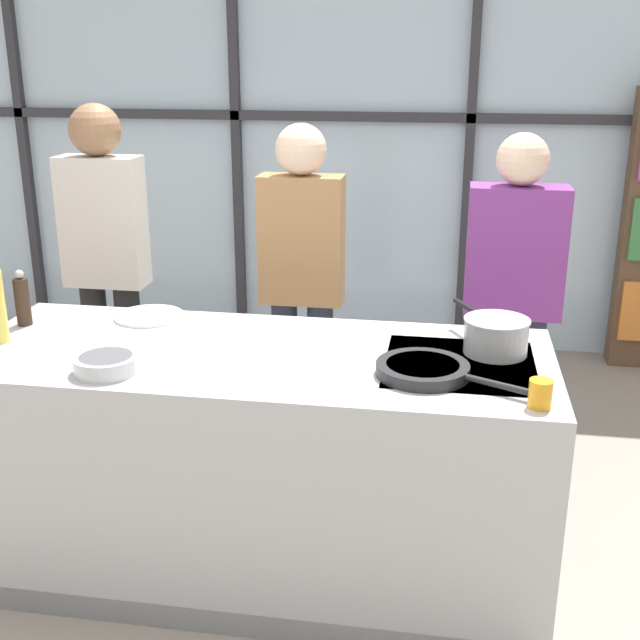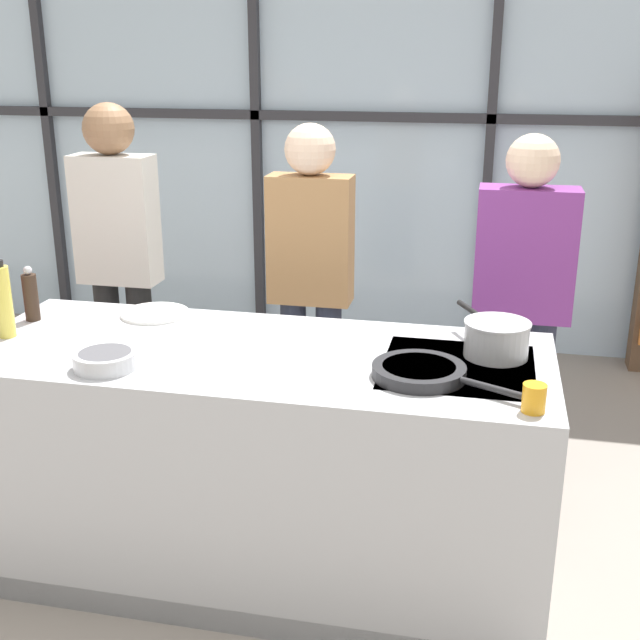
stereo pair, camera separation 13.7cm
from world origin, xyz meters
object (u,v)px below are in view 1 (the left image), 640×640
frying_pan (424,369)px  white_plate (149,316)px  juice_glass_near (540,394)px  spectator_center_left (302,275)px  spectator_center_right (512,291)px  mixing_bowl (106,363)px  pepper_grinder (22,300)px  saucepan (496,335)px  spectator_far_left (106,256)px

frying_pan → white_plate: (-1.14, 0.44, -0.02)m
frying_pan → juice_glass_near: juice_glass_near is taller
spectator_center_left → frying_pan: bearing=120.7°
spectator_center_right → white_plate: 1.60m
frying_pan → mixing_bowl: mixing_bowl is taller
mixing_bowl → juice_glass_near: juice_glass_near is taller
mixing_bowl → white_plate: bearing=96.9°
spectator_center_left → spectator_center_right: (0.96, -0.00, -0.04)m
white_plate → juice_glass_near: bearing=-22.9°
frying_pan → white_plate: 1.22m
spectator_center_right → frying_pan: 1.09m
spectator_center_right → white_plate: bearing=21.8°
pepper_grinder → juice_glass_near: 2.01m
mixing_bowl → juice_glass_near: (1.43, -0.05, 0.01)m
spectator_center_left → saucepan: bearing=137.7°
pepper_grinder → spectator_far_left: bearing=88.7°
saucepan → white_plate: (-1.38, 0.18, -0.06)m
frying_pan → mixing_bowl: size_ratio=2.42×
saucepan → pepper_grinder: (-1.84, 0.02, 0.03)m
frying_pan → pepper_grinder: bearing=170.3°
pepper_grinder → juice_glass_near: (1.95, -0.47, -0.06)m
spectator_far_left → frying_pan: 1.89m
spectator_center_right → mixing_bowl: (-1.42, -1.18, 0.02)m
saucepan → white_plate: 1.39m
saucepan → juice_glass_near: (0.12, -0.45, -0.02)m
spectator_far_left → white_plate: (0.44, -0.60, -0.09)m
spectator_far_left → pepper_grinder: 0.76m
white_plate → spectator_center_right: bearing=21.8°
spectator_center_left → white_plate: size_ratio=5.90×
frying_pan → spectator_center_right: bearing=71.2°
saucepan → pepper_grinder: pepper_grinder is taller
mixing_bowl → saucepan: bearing=16.9°
frying_pan → pepper_grinder: pepper_grinder is taller
spectator_far_left → frying_pan: size_ratio=3.24×
spectator_center_left → mixing_bowl: 1.26m
spectator_center_right → spectator_center_left: bearing=0.0°
spectator_far_left → spectator_center_right: bearing=-180.0°
frying_pan → white_plate: bearing=159.0°
spectator_center_left → saucepan: size_ratio=4.07×
mixing_bowl → pepper_grinder: pepper_grinder is taller
pepper_grinder → spectator_center_left: bearing=37.8°
spectator_far_left → pepper_grinder: spectator_far_left is taller
spectator_center_left → juice_glass_near: 1.56m
spectator_center_right → juice_glass_near: 1.23m
spectator_far_left → saucepan: spectator_far_left is taller
white_plate → spectator_center_left: bearing=48.7°
saucepan → juice_glass_near: size_ratio=4.53×
juice_glass_near → saucepan: bearing=104.5°
spectator_center_left → mixing_bowl: spectator_center_left is taller
spectator_center_right → white_plate: size_ratio=5.81×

